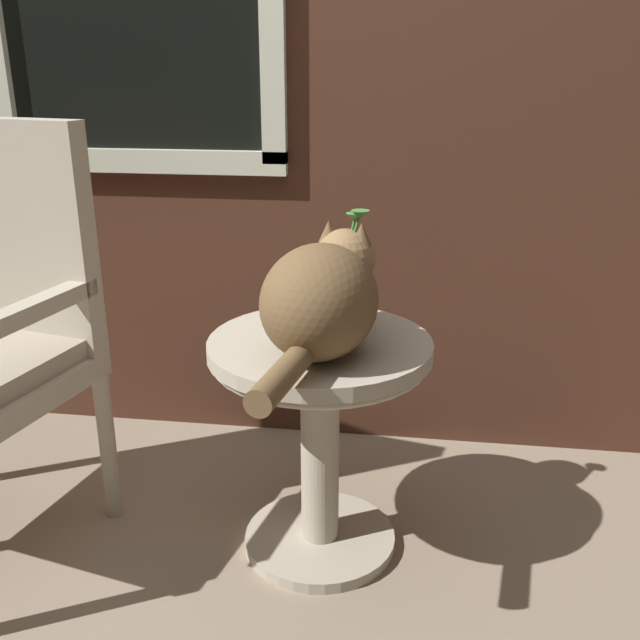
% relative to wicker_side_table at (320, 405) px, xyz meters
% --- Properties ---
extents(ground_plane, '(6.00, 6.00, 0.00)m').
position_rel_wicker_side_table_xyz_m(ground_plane, '(-0.25, -0.19, -0.40)').
color(ground_plane, gray).
extents(back_wall, '(4.00, 0.07, 2.60)m').
position_rel_wicker_side_table_xyz_m(back_wall, '(-0.26, 0.61, 0.90)').
color(back_wall, '#47281C').
rests_on(back_wall, ground_plane).
extents(wicker_side_table, '(0.53, 0.53, 0.57)m').
position_rel_wicker_side_table_xyz_m(wicker_side_table, '(0.00, 0.00, 0.00)').
color(wicker_side_table, '#B2A893').
rests_on(wicker_side_table, ground_plane).
extents(cat, '(0.30, 0.62, 0.26)m').
position_rel_wicker_side_table_xyz_m(cat, '(0.02, -0.07, 0.30)').
color(cat, brown).
rests_on(cat, wicker_side_table).
extents(pewter_vase_with_ivy, '(0.12, 0.12, 0.29)m').
position_rel_wicker_side_table_xyz_m(pewter_vase_with_ivy, '(0.05, 0.10, 0.26)').
color(pewter_vase_with_ivy, '#99999E').
rests_on(pewter_vase_with_ivy, wicker_side_table).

